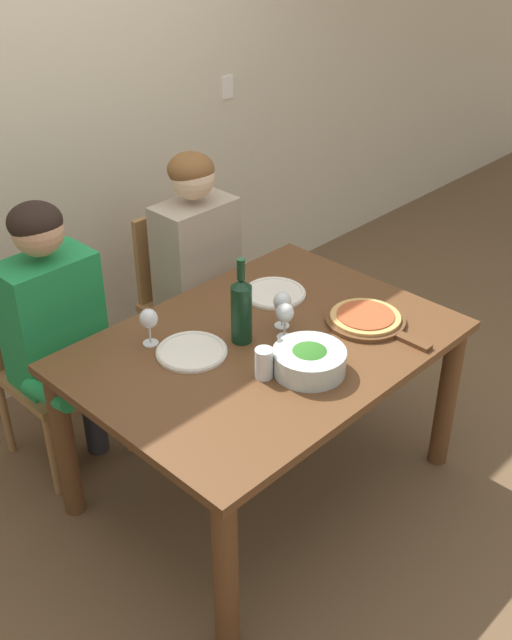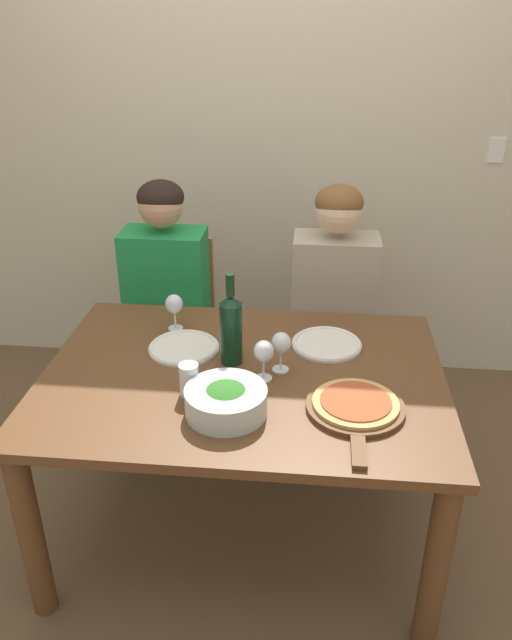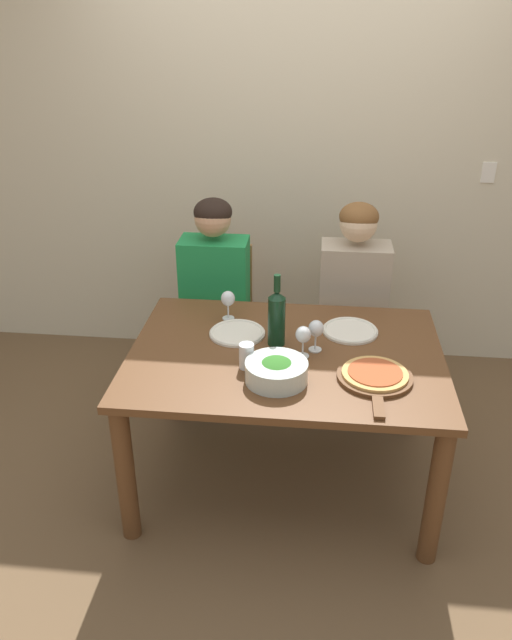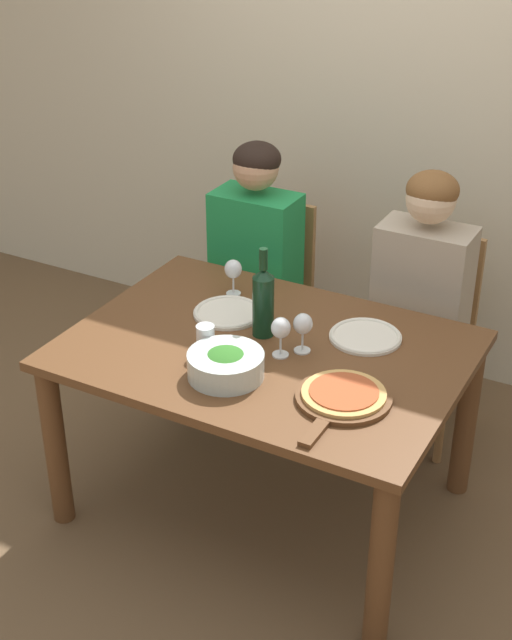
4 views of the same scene
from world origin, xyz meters
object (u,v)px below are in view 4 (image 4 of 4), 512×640
object	(u,v)px
person_woman	(254,248)
wine_glass_right	(303,326)
water_tumbler	(206,340)
chair_left	(265,289)
pizza_on_board	(343,397)
wine_bottle	(263,301)
dinner_plate_left	(228,312)
dinner_plate_right	(365,336)
broccoli_bowl	(226,365)
wine_glass_centre	(281,330)
person_man	(421,286)
chair_right	(424,328)
wine_glass_left	(233,271)

from	to	relation	value
person_woman	wine_glass_right	size ratio (longest dim) A/B	8.00
wine_glass_right	water_tumbler	xyz separation A→B (m)	(-0.29, -0.18, -0.05)
chair_left	pizza_on_board	distance (m)	1.36
wine_bottle	dinner_plate_left	bearing A→B (deg)	159.73
wine_bottle	pizza_on_board	distance (m)	0.53
dinner_plate_right	water_tumbler	xyz separation A→B (m)	(-0.46, -0.38, 0.05)
wine_bottle	dinner_plate_right	size ratio (longest dim) A/B	1.30
wine_bottle	broccoli_bowl	bearing A→B (deg)	-85.53
wine_glass_centre	person_woman	bearing A→B (deg)	124.38
wine_bottle	wine_glass_centre	world-z (taller)	wine_bottle
person_man	wine_glass_centre	xyz separation A→B (m)	(-0.25, -0.77, 0.11)
pizza_on_board	chair_left	bearing A→B (deg)	128.87
chair_left	dinner_plate_left	bearing A→B (deg)	-73.37
person_man	pizza_on_board	size ratio (longest dim) A/B	2.63
person_man	dinner_plate_right	size ratio (longest dim) A/B	4.52
person_woman	dinner_plate_right	bearing A→B (deg)	-34.58
wine_bottle	broccoli_bowl	distance (m)	0.33
broccoli_bowl	pizza_on_board	xyz separation A→B (m)	(0.41, 0.05, -0.03)
dinner_plate_left	chair_left	bearing A→B (deg)	106.63
wine_bottle	dinner_plate_right	xyz separation A→B (m)	(0.35, 0.15, -0.13)
person_woman	pizza_on_board	distance (m)	1.26
chair_right	dinner_plate_right	bearing A→B (deg)	-93.21
wine_bottle	water_tumbler	distance (m)	0.26
water_tumbler	person_woman	bearing A→B (deg)	108.09
chair_right	wine_glass_right	size ratio (longest dim) A/B	5.81
dinner_plate_right	chair_left	bearing A→B (deg)	140.14
person_man	wine_glass_right	distance (m)	0.74
broccoli_bowl	wine_glass_right	size ratio (longest dim) A/B	1.75
chair_right	wine_glass_left	distance (m)	0.91
broccoli_bowl	wine_glass_centre	xyz separation A→B (m)	(0.10, 0.21, 0.06)
wine_glass_centre	water_tumbler	distance (m)	0.27
pizza_on_board	water_tumbler	size ratio (longest dim) A/B	4.03
dinner_plate_right	broccoli_bowl	bearing A→B (deg)	-124.38
chair_right	pizza_on_board	bearing A→B (deg)	-86.91
dinner_plate_left	dinner_plate_right	world-z (taller)	same
person_man	dinner_plate_left	distance (m)	0.83
chair_left	wine_glass_right	distance (m)	1.07
person_man	wine_glass_left	distance (m)	0.78
dinner_plate_right	wine_glass_left	world-z (taller)	wine_glass_left
chair_right	wine_glass_right	bearing A→B (deg)	-103.67
wine_bottle	chair_right	bearing A→B (deg)	63.91
dinner_plate_left	wine_glass_right	bearing A→B (deg)	-16.79
wine_glass_centre	pizza_on_board	bearing A→B (deg)	-27.17
chair_left	wine_glass_right	world-z (taller)	same
water_tumbler	chair_left	bearing A→B (deg)	106.23
person_woman	broccoli_bowl	xyz separation A→B (m)	(0.43, -0.98, 0.05)
wine_glass_left	water_tumbler	xyz separation A→B (m)	(0.15, -0.45, -0.05)
wine_glass_left	water_tumbler	world-z (taller)	wine_glass_left
wine_glass_right	dinner_plate_left	bearing A→B (deg)	163.21
wine_bottle	chair_left	bearing A→B (deg)	117.41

